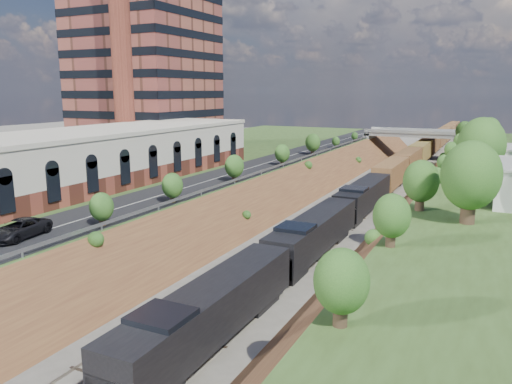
# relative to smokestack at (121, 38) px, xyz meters

# --- Properties ---
(platform_left) EXTENTS (44.00, 180.00, 5.00)m
(platform_left) POSITION_rel_smokestack_xyz_m (3.00, 4.00, -22.50)
(platform_left) COLOR #364C1F
(platform_left) RESTS_ON ground
(embankment_left) EXTENTS (10.00, 180.00, 10.00)m
(embankment_left) POSITION_rel_smokestack_xyz_m (25.00, 4.00, -25.00)
(embankment_left) COLOR brown
(embankment_left) RESTS_ON ground
(embankment_right) EXTENTS (10.00, 180.00, 10.00)m
(embankment_right) POSITION_rel_smokestack_xyz_m (47.00, 4.00, -25.00)
(embankment_right) COLOR brown
(embankment_right) RESTS_ON ground
(rail_left_track) EXTENTS (1.58, 180.00, 0.18)m
(rail_left_track) POSITION_rel_smokestack_xyz_m (33.40, 4.00, -24.91)
(rail_left_track) COLOR gray
(rail_left_track) RESTS_ON ground
(rail_right_track) EXTENTS (1.58, 180.00, 0.18)m
(rail_right_track) POSITION_rel_smokestack_xyz_m (38.60, 4.00, -24.91)
(rail_right_track) COLOR gray
(rail_right_track) RESTS_ON ground
(road) EXTENTS (8.00, 180.00, 0.10)m
(road) POSITION_rel_smokestack_xyz_m (20.50, 4.00, -19.95)
(road) COLOR black
(road) RESTS_ON platform_left
(guardrail) EXTENTS (0.10, 171.00, 0.70)m
(guardrail) POSITION_rel_smokestack_xyz_m (24.60, 3.80, -19.45)
(guardrail) COLOR #99999E
(guardrail) RESTS_ON platform_left
(commercial_building) EXTENTS (14.30, 62.30, 7.00)m
(commercial_building) POSITION_rel_smokestack_xyz_m (8.00, -18.00, -16.49)
(commercial_building) COLOR brown
(commercial_building) RESTS_ON platform_left
(highrise_tower) EXTENTS (22.00, 22.00, 53.90)m
(highrise_tower) POSITION_rel_smokestack_xyz_m (-8.00, 16.00, 7.88)
(highrise_tower) COLOR brown
(highrise_tower) RESTS_ON platform_left
(smokestack) EXTENTS (3.20, 3.20, 40.00)m
(smokestack) POSITION_rel_smokestack_xyz_m (0.00, 0.00, 0.00)
(smokestack) COLOR brown
(smokestack) RESTS_ON platform_left
(overpass) EXTENTS (24.50, 8.30, 7.40)m
(overpass) POSITION_rel_smokestack_xyz_m (36.00, 66.00, -20.08)
(overpass) COLOR gray
(overpass) RESTS_ON ground
(tree_right_large) EXTENTS (5.25, 5.25, 7.61)m
(tree_right_large) POSITION_rel_smokestack_xyz_m (53.00, -16.00, -15.62)
(tree_right_large) COLOR #473323
(tree_right_large) RESTS_ON platform_right
(tree_left_crest) EXTENTS (2.45, 2.45, 3.55)m
(tree_left_crest) POSITION_rel_smokestack_xyz_m (24.20, -36.00, -17.96)
(tree_left_crest) COLOR #473323
(tree_left_crest) RESTS_ON platform_left
(freight_train) EXTENTS (3.29, 201.67, 4.84)m
(freight_train) POSITION_rel_smokestack_xyz_m (38.60, 56.60, -22.22)
(freight_train) COLOR black
(freight_train) RESTS_ON ground
(suv) EXTENTS (3.24, 5.79, 1.53)m
(suv) POSITION_rel_smokestack_xyz_m (20.42, -37.37, -19.14)
(suv) COLOR black
(suv) RESTS_ON road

